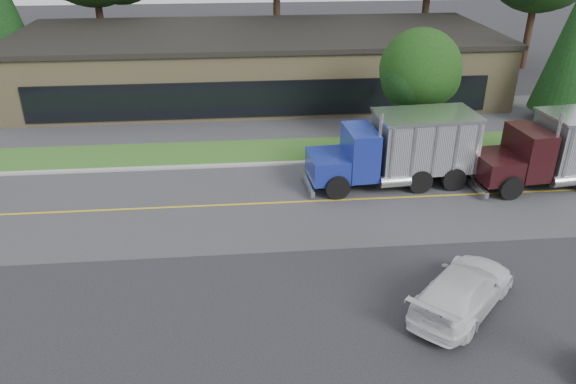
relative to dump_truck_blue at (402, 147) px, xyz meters
name	(u,v)px	position (x,y,z in m)	size (l,w,h in m)	color
ground	(229,347)	(-8.00, -10.55, -1.80)	(140.00, 140.00, 0.00)	#313136
road	(229,205)	(-8.00, -1.55, -1.80)	(60.00, 8.00, 0.02)	#535358
center_line	(229,205)	(-8.00, -1.55, -1.80)	(60.00, 0.12, 0.01)	gold
curb	(229,166)	(-8.00, 2.65, -1.80)	(60.00, 0.30, 0.12)	#9E9E99
grass_verge	(229,153)	(-8.00, 4.45, -1.80)	(60.00, 3.40, 0.03)	#346020
far_parking	(229,122)	(-8.00, 9.45, -1.80)	(60.00, 7.00, 0.02)	#535358
strip_mall	(257,65)	(-6.00, 15.45, 0.20)	(32.00, 12.00, 4.00)	#96845C
evergreen_right	(576,42)	(12.00, 7.45, 3.06)	(3.90, 3.90, 8.86)	#382619
tree_verge	(421,73)	(2.07, 4.50, 2.25)	(4.47, 4.20, 6.37)	#382619
dump_truck_blue	(402,147)	(0.00, 0.00, 0.00)	(7.88, 3.13, 3.36)	black
dump_truck_maroon	(568,147)	(7.68, -0.63, 0.00)	(8.11, 3.41, 3.36)	black
rally_car	(463,290)	(-0.50, -9.39, -1.09)	(1.99, 4.90, 1.42)	silver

